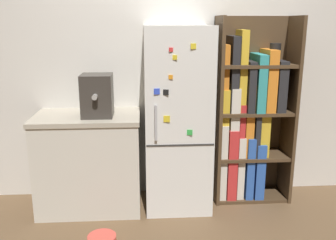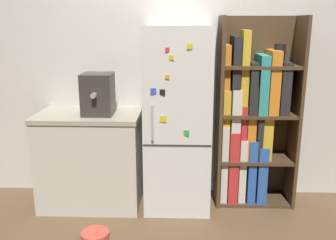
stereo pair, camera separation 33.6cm
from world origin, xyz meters
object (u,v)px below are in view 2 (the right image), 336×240
Objects in this scene: espresso_machine at (98,94)px; pet_bowl at (95,235)px; bookshelf at (250,120)px; refrigerator at (178,120)px.

pet_bowl is (0.05, -0.57, -1.04)m from espresso_machine.
bookshelf is 1.41m from espresso_machine.
bookshelf is 1.70m from pet_bowl.
espresso_machine is at bearing -172.86° from bookshelf.
pet_bowl is at bearing -136.24° from refrigerator.
refrigerator is at bearing 43.76° from pet_bowl.
pet_bowl is at bearing -150.82° from bookshelf.
pet_bowl is (-0.65, -0.62, -0.80)m from refrigerator.
espresso_machine reaches higher than pet_bowl.
espresso_machine is at bearing -175.44° from refrigerator.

